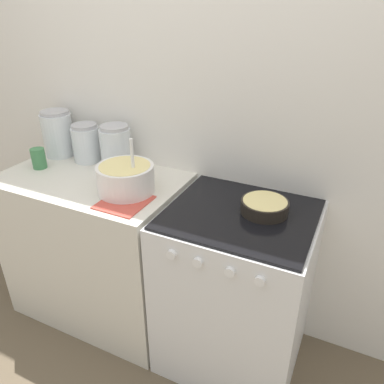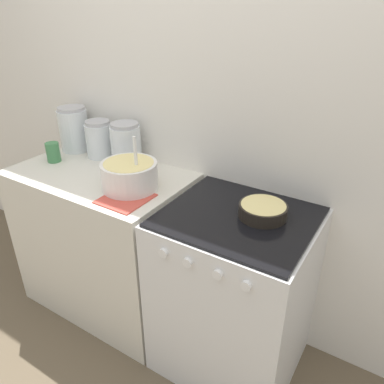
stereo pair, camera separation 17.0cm
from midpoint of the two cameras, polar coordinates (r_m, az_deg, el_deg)
name	(u,v)px [view 1 (the left image)]	position (r m, az deg, el deg)	size (l,w,h in m)	color
ground_plane	(148,370)	(2.17, -9.17, -25.33)	(12.00, 12.00, 0.00)	brown
wall_back	(200,114)	(1.92, -1.40, 11.79)	(4.94, 0.05, 2.40)	white
countertop_cabinet	(99,247)	(2.27, -16.08, -8.07)	(0.97, 0.59, 0.88)	silver
stove	(235,290)	(1.91, 4.01, -14.75)	(0.67, 0.61, 0.88)	silver
mixing_bowl	(126,177)	(1.82, -12.74, 2.16)	(0.27, 0.27, 0.28)	white
baking_pan	(265,206)	(1.64, 8.11, -2.23)	(0.21, 0.21, 0.06)	black
storage_jar_left	(58,136)	(2.38, -21.67, 7.84)	(0.18, 0.18, 0.27)	silver
storage_jar_middle	(87,145)	(2.25, -17.90, 6.74)	(0.16, 0.16, 0.22)	silver
storage_jar_right	(116,149)	(2.12, -13.78, 6.27)	(0.17, 0.17, 0.24)	silver
tin_can	(39,158)	(2.25, -24.38, 4.64)	(0.08, 0.08, 0.11)	#3F7F4C
recipe_page	(124,202)	(1.76, -13.04, -1.61)	(0.21, 0.23, 0.01)	#CC4C3F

